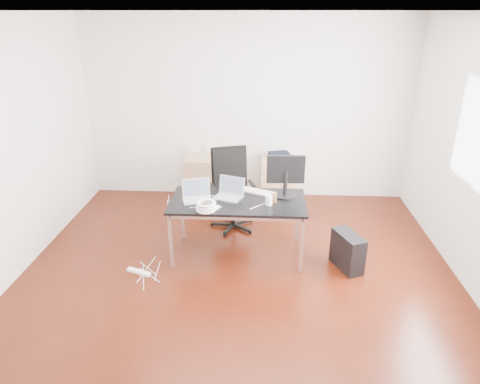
# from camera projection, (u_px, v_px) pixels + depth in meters

# --- Properties ---
(room_shell) EXTENTS (5.00, 5.00, 5.00)m
(room_shell) POSITION_uv_depth(u_px,v_px,m) (241.00, 163.00, 4.26)
(room_shell) COLOR #350F06
(room_shell) RESTS_ON ground
(desk) EXTENTS (1.60, 0.80, 0.73)m
(desk) POSITION_uv_depth(u_px,v_px,m) (238.00, 204.00, 5.08)
(desk) COLOR black
(desk) RESTS_ON ground
(office_chair) EXTENTS (0.59, 0.61, 1.08)m
(office_chair) POSITION_uv_depth(u_px,v_px,m) (232.00, 185.00, 5.84)
(office_chair) COLOR black
(office_chair) RESTS_ON ground
(filing_cabinet_left) EXTENTS (0.50, 0.50, 0.70)m
(filing_cabinet_left) POSITION_uv_depth(u_px,v_px,m) (203.00, 179.00, 6.76)
(filing_cabinet_left) COLOR #AC7E56
(filing_cabinet_left) RESTS_ON ground
(filing_cabinet_right) EXTENTS (0.50, 0.50, 0.70)m
(filing_cabinet_right) POSITION_uv_depth(u_px,v_px,m) (277.00, 180.00, 6.70)
(filing_cabinet_right) COLOR #AC7E56
(filing_cabinet_right) RESTS_ON ground
(pc_tower) EXTENTS (0.36, 0.49, 0.44)m
(pc_tower) POSITION_uv_depth(u_px,v_px,m) (347.00, 251.00, 4.97)
(pc_tower) COLOR black
(pc_tower) RESTS_ON ground
(wastebasket) EXTENTS (0.27, 0.27, 0.28)m
(wastebasket) POSITION_uv_depth(u_px,v_px,m) (226.00, 201.00, 6.49)
(wastebasket) COLOR black
(wastebasket) RESTS_ON ground
(power_strip) EXTENTS (0.30, 0.16, 0.04)m
(power_strip) POSITION_uv_depth(u_px,v_px,m) (139.00, 272.00, 4.93)
(power_strip) COLOR white
(power_strip) RESTS_ON ground
(laptop_left) EXTENTS (0.39, 0.34, 0.23)m
(laptop_left) POSITION_uv_depth(u_px,v_px,m) (197.00, 195.00, 5.06)
(laptop_left) COLOR silver
(laptop_left) RESTS_ON desk
(laptop_right) EXTENTS (0.40, 0.35, 0.23)m
(laptop_right) POSITION_uv_depth(u_px,v_px,m) (230.00, 193.00, 5.12)
(laptop_right) COLOR silver
(laptop_right) RESTS_ON desk
(monitor) EXTENTS (0.45, 0.26, 0.51)m
(monitor) POSITION_uv_depth(u_px,v_px,m) (286.00, 174.00, 5.07)
(monitor) COLOR black
(monitor) RESTS_ON desk
(keyboard) EXTENTS (0.46, 0.31, 0.02)m
(keyboard) POSITION_uv_depth(u_px,v_px,m) (258.00, 192.00, 5.26)
(keyboard) COLOR white
(keyboard) RESTS_ON desk
(cup_white) EXTENTS (0.09, 0.09, 0.12)m
(cup_white) POSITION_uv_depth(u_px,v_px,m) (269.00, 200.00, 4.92)
(cup_white) COLOR white
(cup_white) RESTS_ON desk
(cup_brown) EXTENTS (0.09, 0.09, 0.10)m
(cup_brown) POSITION_uv_depth(u_px,v_px,m) (274.00, 198.00, 4.99)
(cup_brown) COLOR brown
(cup_brown) RESTS_ON desk
(cable_coil) EXTENTS (0.24, 0.24, 0.11)m
(cable_coil) POSITION_uv_depth(u_px,v_px,m) (206.00, 206.00, 4.78)
(cable_coil) COLOR white
(cable_coil) RESTS_ON desk
(power_adapter) EXTENTS (0.08, 0.08, 0.03)m
(power_adapter) POSITION_uv_depth(u_px,v_px,m) (216.00, 207.00, 4.84)
(power_adapter) COLOR white
(power_adapter) RESTS_ON desk
(speaker) EXTENTS (0.10, 0.09, 0.18)m
(speaker) POSITION_uv_depth(u_px,v_px,m) (203.00, 151.00, 6.62)
(speaker) COLOR #9E9E9E
(speaker) RESTS_ON filing_cabinet_left
(navy_garment) EXTENTS (0.35, 0.31, 0.09)m
(navy_garment) POSITION_uv_depth(u_px,v_px,m) (279.00, 156.00, 6.57)
(navy_garment) COLOR black
(navy_garment) RESTS_ON filing_cabinet_right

